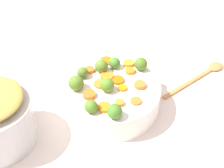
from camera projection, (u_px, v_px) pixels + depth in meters
name	position (u px, v px, depth m)	size (l,w,h in m)	color
tabletop	(106.00, 101.00, 1.03)	(2.40, 2.40, 0.02)	silver
serving_bowl_carrots	(112.00, 97.00, 0.97)	(0.28, 0.28, 0.08)	white
carrot_slice_0	(89.00, 95.00, 0.91)	(0.04, 0.04, 0.01)	orange
carrot_slice_1	(123.00, 88.00, 0.93)	(0.02, 0.02, 0.01)	orange
carrot_slice_2	(106.00, 61.00, 1.03)	(0.04, 0.04, 0.01)	orange
carrot_slice_3	(129.00, 63.00, 1.01)	(0.03, 0.03, 0.01)	orange
carrot_slice_4	(136.00, 101.00, 0.89)	(0.03, 0.03, 0.01)	orange
carrot_slice_5	(100.00, 84.00, 0.95)	(0.04, 0.04, 0.01)	orange
carrot_slice_6	(74.00, 80.00, 0.96)	(0.03, 0.03, 0.01)	orange
carrot_slice_7	(130.00, 71.00, 0.99)	(0.03, 0.03, 0.01)	orange
carrot_slice_8	(90.00, 70.00, 0.99)	(0.03, 0.03, 0.01)	orange
carrot_slice_9	(140.00, 85.00, 0.94)	(0.03, 0.03, 0.01)	orange
carrot_slice_10	(120.00, 103.00, 0.89)	(0.02, 0.02, 0.01)	orange
carrot_slice_11	(118.00, 80.00, 0.96)	(0.04, 0.04, 0.01)	orange
carrot_slice_12	(107.00, 76.00, 0.97)	(0.04, 0.04, 0.01)	orange
carrot_slice_13	(104.00, 107.00, 0.87)	(0.04, 0.04, 0.01)	orange
brussels_sprout_0	(141.00, 64.00, 0.99)	(0.04, 0.04, 0.04)	#4F7B24
brussels_sprout_1	(115.00, 111.00, 0.84)	(0.04, 0.04, 0.04)	#487F27
brussels_sprout_2	(108.00, 85.00, 0.92)	(0.04, 0.04, 0.04)	#568827
brussels_sprout_3	(101.00, 66.00, 0.98)	(0.04, 0.04, 0.04)	#587E2A
brussels_sprout_4	(91.00, 106.00, 0.86)	(0.04, 0.04, 0.04)	#527F25
brussels_sprout_5	(83.00, 73.00, 0.96)	(0.03, 0.03, 0.03)	#577B2B
brussels_sprout_6	(76.00, 83.00, 0.92)	(0.04, 0.04, 0.04)	#577F27
brussels_sprout_7	(115.00, 63.00, 1.00)	(0.03, 0.03, 0.03)	#4A842C
wooden_spoon	(204.00, 73.00, 1.10)	(0.16, 0.25, 0.01)	#B87F45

